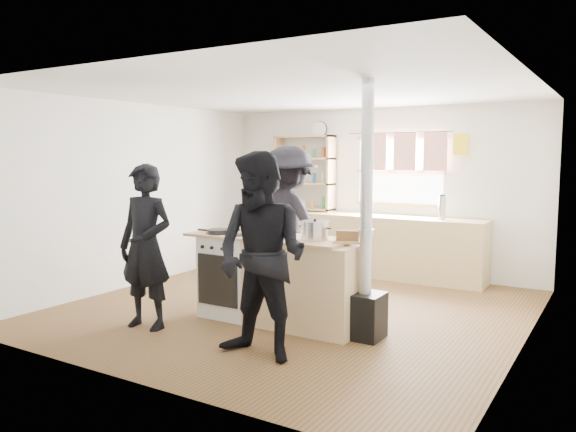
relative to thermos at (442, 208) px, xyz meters
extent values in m
cube|color=brown|center=(-1.07, -2.22, -1.07)|extent=(5.00, 5.00, 0.01)
cube|color=tan|center=(-1.07, 0.00, -0.61)|extent=(3.40, 0.55, 0.90)
cube|color=tan|center=(-2.27, 0.12, -0.13)|extent=(1.00, 0.28, 0.03)
cube|color=tan|center=(-2.27, 0.12, 0.27)|extent=(1.00, 0.28, 0.03)
cube|color=tan|center=(-2.27, 0.12, 0.67)|extent=(1.00, 0.28, 0.03)
cube|color=tan|center=(-2.27, 0.12, 1.02)|extent=(1.00, 0.28, 0.03)
cube|color=tan|center=(-2.75, 0.12, 0.44)|extent=(0.04, 0.28, 1.20)
cube|color=tan|center=(-1.79, 0.12, 0.44)|extent=(0.04, 0.28, 1.20)
cylinder|color=silver|center=(0.00, 0.00, 0.00)|extent=(0.10, 0.10, 0.33)
cube|color=white|center=(-1.52, -2.77, -0.61)|extent=(0.60, 0.60, 0.90)
cube|color=#D9B983|center=(-0.62, -2.77, -0.61)|extent=(1.20, 0.60, 0.90)
cube|color=tan|center=(-1.07, -2.77, -0.15)|extent=(1.84, 0.64, 0.03)
cylinder|color=black|center=(-1.61, -2.92, -0.11)|extent=(0.27, 0.27, 0.05)
cylinder|color=#2B501B|center=(-1.61, -2.92, -0.09)|extent=(0.23, 0.23, 0.02)
cube|color=silver|center=(-0.96, -2.80, -0.10)|extent=(0.36, 0.32, 0.07)
cube|color=brown|center=(-0.96, -2.80, -0.08)|extent=(0.31, 0.27, 0.02)
cylinder|color=#BDBDC0|center=(-1.38, -2.58, -0.06)|extent=(0.20, 0.20, 0.14)
cylinder|color=#BDBDC0|center=(-1.38, -2.58, 0.01)|extent=(0.21, 0.21, 0.01)
sphere|color=black|center=(-1.38, -2.58, 0.03)|extent=(0.03, 0.03, 0.03)
cylinder|color=silver|center=(-0.50, -2.76, -0.04)|extent=(0.28, 0.28, 0.18)
cylinder|color=silver|center=(-0.50, -2.76, 0.05)|extent=(0.29, 0.29, 0.01)
sphere|color=black|center=(-0.50, -2.76, 0.07)|extent=(0.03, 0.03, 0.03)
cube|color=tan|center=(-0.14, -2.74, -0.12)|extent=(0.33, 0.28, 0.02)
cube|color=olive|center=(-0.14, -2.74, -0.06)|extent=(0.24, 0.18, 0.10)
cube|color=black|center=(0.06, -2.77, -0.84)|extent=(0.35, 0.35, 0.45)
cylinder|color=#ADADB2|center=(0.06, -2.77, 0.41)|extent=(0.12, 0.12, 2.05)
imported|color=black|center=(-2.02, -3.62, -0.21)|extent=(0.66, 0.47, 1.70)
imported|color=black|center=(-0.49, -3.75, -0.15)|extent=(0.90, 0.71, 1.82)
imported|color=black|center=(-1.37, -1.84, -0.11)|extent=(1.36, 0.97, 1.90)
camera|label=1|loc=(2.20, -7.73, 0.72)|focal=35.00mm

